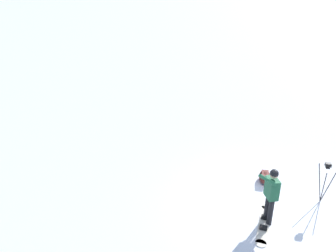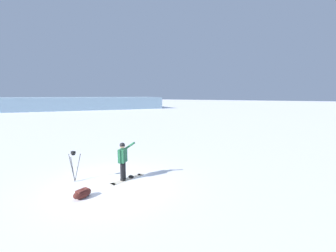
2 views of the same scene
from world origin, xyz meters
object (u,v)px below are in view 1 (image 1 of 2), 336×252
at_px(camera_tripod, 326,174).
at_px(gear_bag_large, 265,177).
at_px(snowboarder, 271,191).
at_px(snowboard, 264,223).

bearing_deg(camera_tripod, gear_bag_large, -119.95).
bearing_deg(snowboarder, gear_bag_large, 175.00).
bearing_deg(gear_bag_large, camera_tripod, 60.05).
bearing_deg(snowboard, snowboarder, 146.46).
distance_m(snowboarder, camera_tripod, 2.04).
bearing_deg(camera_tripod, snowboard, -54.72).
bearing_deg(snowboarder, camera_tripod, 123.64).
distance_m(snowboarder, gear_bag_large, 2.18).
relative_size(snowboarder, snowboard, 0.93).
relative_size(snowboard, camera_tripod, 1.37).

